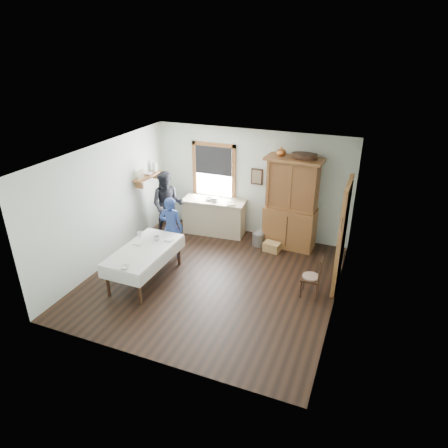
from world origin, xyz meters
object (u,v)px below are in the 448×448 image
(dining_table, at_px, (145,264))
(figure_dark, at_px, (168,207))
(wicker_basket, at_px, (272,247))
(work_counter, at_px, (214,217))
(pail, at_px, (258,239))
(china_hutch, at_px, (291,204))
(woman_blue, at_px, (171,230))
(spindle_chair, at_px, (311,276))

(dining_table, relative_size, figure_dark, 1.16)
(wicker_basket, xyz_separation_m, figure_dark, (-2.71, -0.15, 0.68))
(work_counter, height_order, pail, work_counter)
(work_counter, distance_m, dining_table, 2.64)
(work_counter, relative_size, china_hutch, 0.72)
(china_hutch, bearing_deg, dining_table, -129.05)
(dining_table, relative_size, woman_blue, 1.33)
(spindle_chair, bearing_deg, work_counter, 143.83)
(dining_table, relative_size, wicker_basket, 4.81)
(spindle_chair, bearing_deg, figure_dark, 158.41)
(work_counter, xyz_separation_m, spindle_chair, (2.86, -1.89, -0.02))
(woman_blue, relative_size, figure_dark, 0.87)
(spindle_chair, xyz_separation_m, pail, (-1.58, 1.67, -0.28))
(work_counter, distance_m, woman_blue, 1.59)
(wicker_basket, height_order, woman_blue, woman_blue)
(china_hutch, height_order, dining_table, china_hutch)
(dining_table, distance_m, pail, 2.94)
(dining_table, bearing_deg, wicker_basket, 45.69)
(pail, height_order, figure_dark, figure_dark)
(dining_table, bearing_deg, spindle_chair, 11.92)
(work_counter, distance_m, china_hutch, 2.07)
(work_counter, xyz_separation_m, dining_table, (-0.46, -2.59, -0.09))
(dining_table, bearing_deg, figure_dark, 105.95)
(wicker_basket, xyz_separation_m, woman_blue, (-2.08, -1.11, 0.58))
(spindle_chair, distance_m, pail, 2.32)
(woman_blue, bearing_deg, figure_dark, -65.18)
(work_counter, relative_size, wicker_basket, 4.23)
(dining_table, xyz_separation_m, figure_dark, (-0.58, 2.04, 0.42))
(china_hutch, distance_m, figure_dark, 3.08)
(figure_dark, bearing_deg, woman_blue, -74.76)
(pail, bearing_deg, figure_dark, -171.94)
(spindle_chair, relative_size, figure_dark, 0.56)
(spindle_chair, height_order, woman_blue, woman_blue)
(pail, height_order, woman_blue, woman_blue)
(wicker_basket, bearing_deg, figure_dark, -176.94)
(spindle_chair, xyz_separation_m, woman_blue, (-3.27, 0.37, 0.24))
(china_hutch, distance_m, wicker_basket, 1.12)
(woman_blue, bearing_deg, spindle_chair, 165.12)
(pail, bearing_deg, woman_blue, -142.35)
(pail, relative_size, figure_dark, 0.21)
(woman_blue, distance_m, figure_dark, 1.16)
(pail, bearing_deg, wicker_basket, -24.85)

